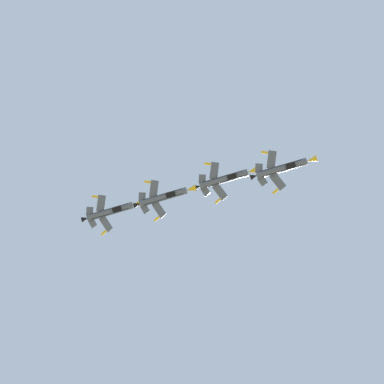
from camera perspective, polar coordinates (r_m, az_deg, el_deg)
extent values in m
cylinder|color=#4C5666|center=(165.16, 7.25, 1.90)|extent=(12.01, 1.80, 1.70)
cube|color=#232833|center=(164.70, 7.24, 1.91)|extent=(10.09, 1.49, 1.17)
cone|color=yellow|center=(164.96, 9.64, 2.58)|extent=(2.41, 1.58, 1.56)
cone|color=black|center=(165.63, 5.01, 1.26)|extent=(1.61, 1.37, 1.36)
ellipsoid|color=#192333|center=(165.69, 8.15, 2.14)|extent=(3.21, 1.56, 1.54)
cube|color=black|center=(164.27, 7.96, 2.12)|extent=(2.21, 1.40, 1.32)
cube|color=#4C5666|center=(165.02, 6.93, 0.87)|extent=(3.35, 4.00, 2.62)
cube|color=yellow|center=(164.99, 6.75, 0.06)|extent=(1.69, 1.28, 0.52)
cube|color=#4C5666|center=(165.37, 6.43, 2.61)|extent=(3.31, 4.00, 2.62)
cube|color=yellow|center=(165.63, 5.87, 3.20)|extent=(1.69, 1.27, 0.52)
cube|color=#4C5666|center=(165.40, 5.70, 0.91)|extent=(2.29, 2.38, 1.42)
cube|color=#4C5666|center=(165.60, 5.42, 1.92)|extent=(2.27, 2.37, 1.42)
cube|color=yellow|center=(167.27, 5.72, 1.42)|extent=(2.61, 1.70, 2.23)
cylinder|color=#4C5666|center=(170.82, 2.59, 1.04)|extent=(12.01, 1.80, 1.70)
cube|color=#232833|center=(170.36, 2.56, 1.05)|extent=(10.09, 1.47, 1.19)
cone|color=yellow|center=(170.03, 4.88, 1.70)|extent=(2.41, 1.58, 1.56)
cone|color=black|center=(171.84, 0.44, 0.42)|extent=(1.61, 1.37, 1.36)
ellipsoid|color=#192333|center=(171.12, 3.46, 1.27)|extent=(3.21, 1.57, 1.54)
cube|color=black|center=(169.75, 3.24, 1.26)|extent=(2.21, 1.40, 1.33)
cube|color=#4C5666|center=(170.73, 2.26, 0.04)|extent=(3.32, 3.95, 2.70)
cube|color=yellow|center=(170.73, 2.09, -0.74)|extent=(1.68, 1.28, 0.53)
cube|color=#4C5666|center=(171.25, 1.80, 1.72)|extent=(3.29, 3.95, 2.70)
cube|color=yellow|center=(171.66, 1.26, 2.29)|extent=(1.69, 1.26, 0.53)
cube|color=#4C5666|center=(171.42, 1.10, 0.08)|extent=(2.28, 2.36, 1.46)
cube|color=#4C5666|center=(171.72, 0.83, 1.06)|extent=(2.26, 2.34, 1.46)
cube|color=yellow|center=(173.30, 1.17, 0.57)|extent=(2.61, 1.75, 2.19)
cylinder|color=#4C5666|center=(171.77, -2.34, -0.42)|extent=(12.01, 1.80, 1.70)
cube|color=#232833|center=(171.32, -2.38, -0.40)|extent=(10.09, 1.43, 1.26)
cone|color=yellow|center=(170.34, -0.09, 0.24)|extent=(2.41, 1.58, 1.56)
cone|color=black|center=(173.38, -4.43, -1.03)|extent=(1.61, 1.37, 1.36)
ellipsoid|color=#192333|center=(171.82, -1.46, -0.20)|extent=(3.21, 1.58, 1.55)
cube|color=black|center=(170.53, -1.73, -0.19)|extent=(2.21, 1.40, 1.36)
cube|color=#4C5666|center=(171.65, -2.68, -1.41)|extent=(3.23, 3.78, 2.94)
cube|color=yellow|center=(171.60, -2.86, -2.18)|extent=(1.68, 1.27, 0.55)
cube|color=#4C5666|center=(172.53, -3.09, 0.26)|extent=(3.20, 3.78, 2.94)
cube|color=yellow|center=(173.19, -3.60, 0.82)|extent=(1.68, 1.25, 0.55)
cube|color=#4C5666|center=(172.71, -3.81, -1.36)|extent=(2.24, 2.27, 1.58)
cube|color=#4C5666|center=(173.22, -4.04, -0.40)|extent=(2.22, 2.25, 1.58)
cube|color=yellow|center=(174.61, -3.67, -0.91)|extent=(2.61, 1.90, 2.08)
cylinder|color=#4C5666|center=(176.98, -6.63, -1.59)|extent=(12.01, 1.80, 1.70)
cube|color=#232833|center=(176.54, -6.68, -1.57)|extent=(10.09, 1.44, 1.24)
cone|color=yellow|center=(175.01, -4.48, -0.96)|extent=(2.41, 1.58, 1.56)
cone|color=black|center=(179.09, -8.62, -2.16)|extent=(1.61, 1.37, 1.36)
ellipsoid|color=#192333|center=(176.83, -5.78, -1.37)|extent=(3.21, 1.58, 1.55)
cube|color=black|center=(175.60, -6.07, -1.38)|extent=(2.21, 1.40, 1.35)
cube|color=#4C5666|center=(177.05, -6.96, -2.54)|extent=(3.25, 3.83, 2.88)
cube|color=yellow|center=(177.12, -7.13, -3.29)|extent=(1.68, 1.27, 0.55)
cube|color=#4C5666|center=(177.83, -7.34, -0.92)|extent=(3.22, 3.83, 2.88)
cube|color=yellow|center=(178.52, -7.82, -0.37)|extent=(1.68, 1.25, 0.55)
cube|color=#4C5666|center=(178.33, -8.03, -2.49)|extent=(2.25, 2.29, 1.55)
cube|color=#4C5666|center=(178.79, -8.25, -1.55)|extent=(2.23, 2.28, 1.55)
cube|color=yellow|center=(180.15, -7.85, -2.03)|extent=(2.61, 1.86, 2.11)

